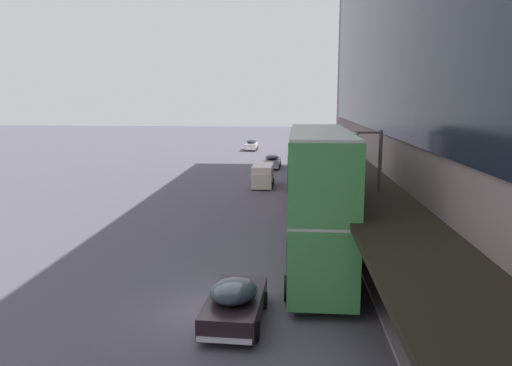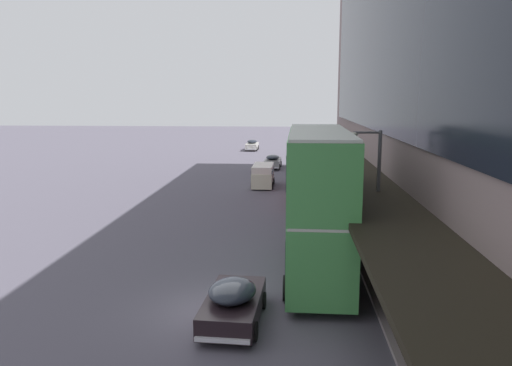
# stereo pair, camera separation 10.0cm
# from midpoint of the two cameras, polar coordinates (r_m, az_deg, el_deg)

# --- Properties ---
(ground) EXTENTS (240.00, 240.00, 0.00)m
(ground) POSITION_cam_midpoint_polar(r_m,az_deg,el_deg) (19.14, -4.99, -14.30)
(ground) COLOR #534E5B
(transit_bus_kerbside_front) EXTENTS (2.91, 9.97, 6.41)m
(transit_bus_kerbside_front) POSITION_cam_midpoint_polar(r_m,az_deg,el_deg) (21.88, 7.07, -1.76)
(transit_bus_kerbside_front) COLOR #469B4D
(transit_bus_kerbside_front) RESTS_ON ground
(transit_bus_kerbside_rear) EXTENTS (2.90, 10.19, 3.46)m
(transit_bus_kerbside_rear) POSITION_cam_midpoint_polar(r_m,az_deg,el_deg) (39.13, 5.82, 1.13)
(transit_bus_kerbside_rear) COLOR red
(transit_bus_kerbside_rear) RESTS_ON ground
(sedan_far_back) EXTENTS (1.87, 4.47, 1.59)m
(sedan_far_back) POSITION_cam_midpoint_polar(r_m,az_deg,el_deg) (75.14, -0.58, 4.36)
(sedan_far_back) COLOR beige
(sedan_far_back) RESTS_ON ground
(sedan_oncoming_rear) EXTENTS (2.16, 4.39, 1.56)m
(sedan_oncoming_rear) POSITION_cam_midpoint_polar(r_m,az_deg,el_deg) (17.84, -2.61, -13.44)
(sedan_oncoming_rear) COLOR black
(sedan_oncoming_rear) RESTS_ON ground
(sedan_trailing_mid) EXTENTS (1.94, 4.60, 1.53)m
(sedan_trailing_mid) POSITION_cam_midpoint_polar(r_m,az_deg,el_deg) (55.78, 1.82, 2.48)
(sedan_trailing_mid) COLOR gray
(sedan_trailing_mid) RESTS_ON ground
(sedan_second_near) EXTENTS (1.97, 4.29, 1.44)m
(sedan_second_near) POSITION_cam_midpoint_polar(r_m,az_deg,el_deg) (70.14, 5.14, 3.90)
(sedan_second_near) COLOR navy
(sedan_second_near) RESTS_ON ground
(vw_van) EXTENTS (1.95, 4.57, 1.96)m
(vw_van) POSITION_cam_midpoint_polar(r_m,az_deg,el_deg) (44.21, 0.72, 1.02)
(vw_van) COLOR beige
(vw_van) RESTS_ON ground
(pedestrian_at_kerb) EXTENTS (0.46, 0.47, 1.86)m
(pedestrian_at_kerb) POSITION_cam_midpoint_polar(r_m,az_deg,el_deg) (18.49, 17.57, -11.67)
(pedestrian_at_kerb) COLOR #23343A
(pedestrian_at_kerb) RESTS_ON sidewalk_kerb
(street_lamp) EXTENTS (1.50, 0.28, 6.21)m
(street_lamp) POSITION_cam_midpoint_polar(r_m,az_deg,el_deg) (23.13, 13.29, -0.43)
(street_lamp) COLOR #4C4C51
(street_lamp) RESTS_ON sidewalk_kerb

